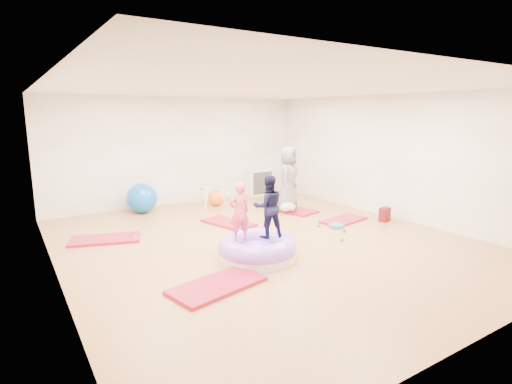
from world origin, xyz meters
TOP-DOWN VIEW (x-y plane):
  - room at (0.00, 0.00)m, footprint 7.01×8.01m
  - gym_mat_front_left at (-1.68, -1.34)m, footprint 1.44×0.94m
  - gym_mat_mid_left at (-2.52, 1.67)m, footprint 1.39×0.99m
  - gym_mat_center_back at (0.02, 1.44)m, footprint 0.89×1.31m
  - gym_mat_right at (2.31, 0.26)m, footprint 1.21×0.77m
  - gym_mat_rear_right at (1.92, 1.68)m, footprint 0.89×1.38m
  - inflatable_cushion at (-0.60, -0.68)m, footprint 1.31×1.31m
  - child_pink at (-0.89, -0.59)m, footprint 0.37×0.25m
  - child_navy at (-0.39, -0.68)m, footprint 0.61×0.53m
  - adult_caregiver at (1.81, 1.68)m, footprint 0.89×0.85m
  - infant at (1.66, 1.46)m, footprint 0.39×0.39m
  - ball_pit_balls at (0.48, 0.13)m, footprint 4.45×2.58m
  - exercise_ball_blue at (-1.26, 3.45)m, footprint 0.73×0.73m
  - exercise_ball_orange at (0.59, 3.18)m, footprint 0.42×0.42m
  - infant_play_gym at (0.46, 3.21)m, footprint 0.65×0.62m
  - cube_shelf at (2.34, 3.79)m, footprint 0.76×0.37m
  - balance_disc at (1.79, -0.04)m, footprint 0.32×0.32m
  - backpack at (3.07, -0.24)m, footprint 0.30×0.23m
  - yellow_toy at (-1.34, -0.99)m, footprint 0.22×0.22m

SIDE VIEW (x-z plane):
  - yellow_toy at x=-1.34m, z-range 0.00..0.03m
  - gym_mat_right at x=2.31m, z-range 0.00..0.05m
  - gym_mat_center_back at x=0.02m, z-range 0.00..0.05m
  - gym_mat_mid_left at x=-2.52m, z-range 0.00..0.05m
  - gym_mat_rear_right at x=1.92m, z-range 0.00..0.05m
  - gym_mat_front_left at x=-1.68m, z-range 0.00..0.06m
  - ball_pit_balls at x=0.48m, z-range 0.00..0.07m
  - balance_disc at x=1.79m, z-range 0.00..0.07m
  - backpack at x=3.07m, z-range 0.00..0.31m
  - inflatable_cushion at x=-0.60m, z-range -0.05..0.37m
  - infant at x=1.66m, z-range 0.06..0.28m
  - exercise_ball_orange at x=0.59m, z-range 0.00..0.42m
  - infant_play_gym at x=0.46m, z-range 0.08..0.58m
  - exercise_ball_blue at x=-1.26m, z-range 0.00..0.73m
  - cube_shelf at x=2.34m, z-range 0.00..0.76m
  - adult_caregiver at x=1.81m, z-range 0.05..1.59m
  - child_pink at x=-0.89m, z-range 0.38..1.34m
  - child_navy at x=-0.39m, z-range 0.38..1.43m
  - room at x=0.00m, z-range 0.00..2.80m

